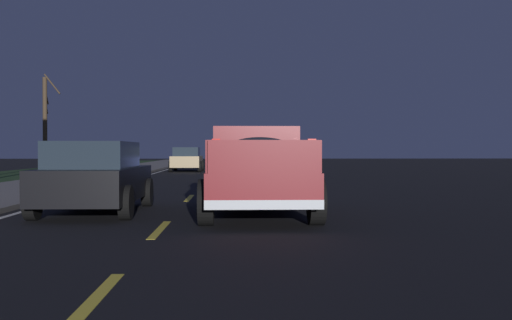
# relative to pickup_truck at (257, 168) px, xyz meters

# --- Properties ---
(ground) EXTENTS (144.00, 144.00, 0.00)m
(ground) POSITION_rel_pickup_truck_xyz_m (14.62, 1.75, -0.98)
(ground) COLOR black
(sidewalk_shoulder) EXTENTS (108.00, 4.00, 0.12)m
(sidewalk_shoulder) POSITION_rel_pickup_truck_xyz_m (14.62, 7.45, -0.92)
(sidewalk_shoulder) COLOR slate
(sidewalk_shoulder) RESTS_ON ground
(lane_markings) EXTENTS (109.09, 3.54, 0.01)m
(lane_markings) POSITION_rel_pickup_truck_xyz_m (17.23, 4.26, -0.98)
(lane_markings) COLOR yellow
(lane_markings) RESTS_ON ground
(pickup_truck) EXTENTS (5.44, 2.31, 1.87)m
(pickup_truck) POSITION_rel_pickup_truck_xyz_m (0.00, 0.00, 0.00)
(pickup_truck) COLOR maroon
(pickup_truck) RESTS_ON ground
(sedan_tan) EXTENTS (4.40, 2.03, 1.54)m
(sedan_tan) POSITION_rel_pickup_truck_xyz_m (27.02, 3.51, -0.20)
(sedan_tan) COLOR #9E845B
(sedan_tan) RESTS_ON ground
(sedan_blue) EXTENTS (4.44, 2.09, 1.54)m
(sedan_blue) POSITION_rel_pickup_truck_xyz_m (23.72, 0.08, -0.20)
(sedan_blue) COLOR navy
(sedan_blue) RESTS_ON ground
(sedan_black) EXTENTS (4.40, 2.03, 1.54)m
(sedan_black) POSITION_rel_pickup_truck_xyz_m (0.51, 3.48, -0.20)
(sedan_black) COLOR black
(sedan_black) RESTS_ON ground
(bare_tree_far) EXTENTS (1.49, 1.29, 6.19)m
(bare_tree_far) POSITION_rel_pickup_truck_xyz_m (26.65, 12.41, 2.16)
(bare_tree_far) COLOR #423323
(bare_tree_far) RESTS_ON ground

